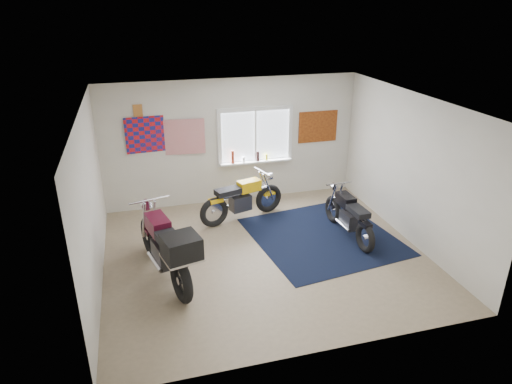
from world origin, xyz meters
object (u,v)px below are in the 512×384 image
object	(u,v)px
navy_rug	(322,236)
black_chrome_bike	(349,217)
maroon_tourer	(167,248)
yellow_triumph	(242,200)

from	to	relation	value
navy_rug	black_chrome_bike	distance (m)	0.62
black_chrome_bike	maroon_tourer	size ratio (longest dim) A/B	0.80
maroon_tourer	black_chrome_bike	bearing A→B (deg)	-93.64
yellow_triumph	black_chrome_bike	distance (m)	2.16
navy_rug	yellow_triumph	world-z (taller)	yellow_triumph
navy_rug	maroon_tourer	bearing A→B (deg)	-166.48
yellow_triumph	maroon_tourer	xyz separation A→B (m)	(-1.66, -1.87, 0.18)
black_chrome_bike	yellow_triumph	bearing A→B (deg)	51.92
navy_rug	yellow_triumph	distance (m)	1.79
navy_rug	black_chrome_bike	xyz separation A→B (m)	(0.47, -0.09, 0.40)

